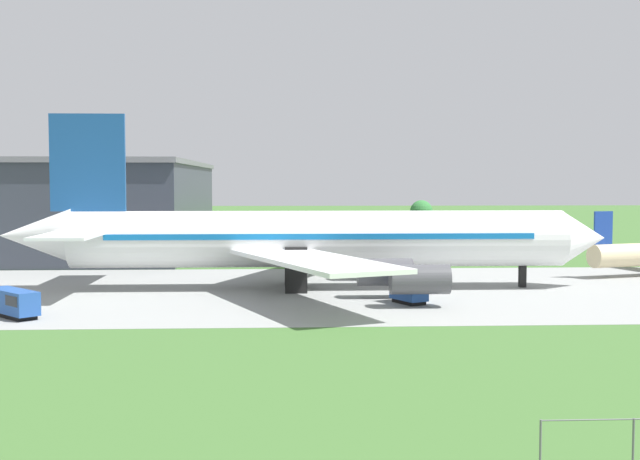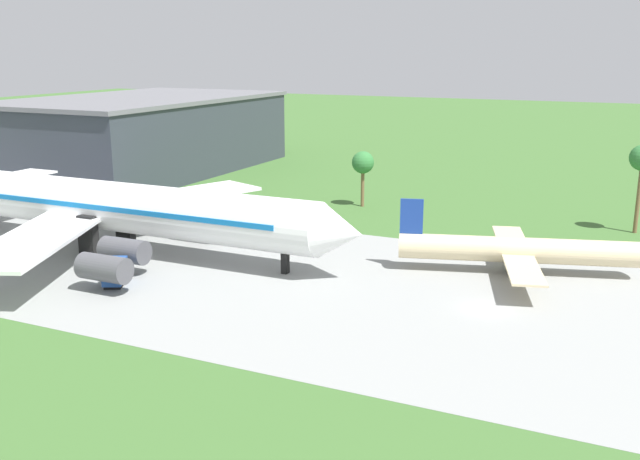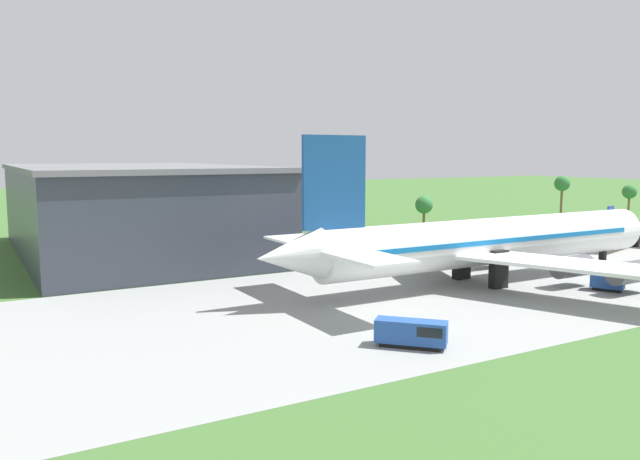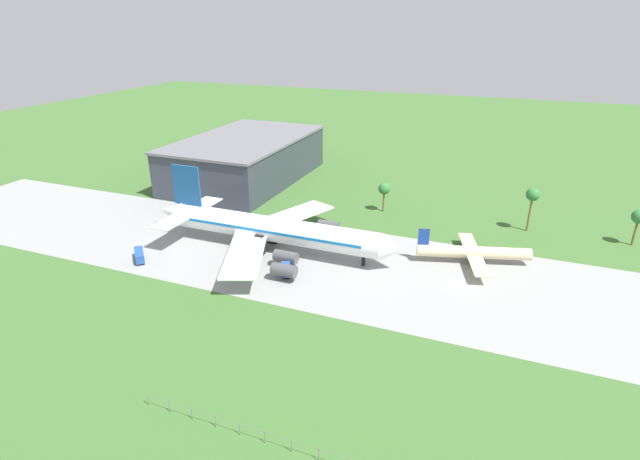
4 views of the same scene
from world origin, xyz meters
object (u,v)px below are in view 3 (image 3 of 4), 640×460
object	(u,v)px
fuel_truck	(413,333)
jet_airliner	(488,242)
baggage_tug	(609,279)
terminal_building	(132,209)
regional_aircraft	(632,232)

from	to	relation	value
fuel_truck	jet_airliner	bearing A→B (deg)	33.63
jet_airliner	fuel_truck	bearing A→B (deg)	-146.37
jet_airliner	fuel_truck	xyz separation A→B (m)	(-26.78, -17.81, -4.23)
jet_airliner	baggage_tug	world-z (taller)	jet_airliner
baggage_tug	fuel_truck	xyz separation A→B (m)	(-36.34, -6.19, -0.16)
baggage_tug	fuel_truck	distance (m)	36.86
jet_airliner	terminal_building	bearing A→B (deg)	125.31
jet_airliner	terminal_building	world-z (taller)	jet_airliner
terminal_building	baggage_tug	bearing A→B (deg)	-53.88
terminal_building	fuel_truck	bearing A→B (deg)	-82.58
jet_airliner	regional_aircraft	bearing A→B (deg)	12.93
baggage_tug	fuel_truck	size ratio (longest dim) A/B	0.73
baggage_tug	terminal_building	bearing A→B (deg)	126.12
baggage_tug	fuel_truck	bearing A→B (deg)	-170.33
terminal_building	regional_aircraft	bearing A→B (deg)	-25.07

